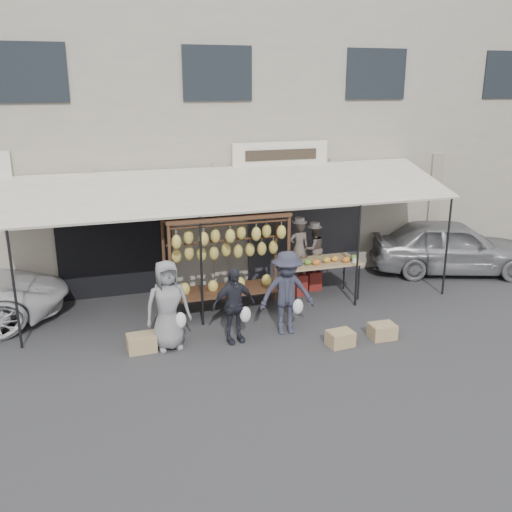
{
  "coord_description": "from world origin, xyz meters",
  "views": [
    {
      "loc": [
        -3.31,
        -9.53,
        4.8
      ],
      "look_at": [
        0.23,
        1.4,
        1.3
      ],
      "focal_mm": 40.0,
      "sensor_mm": 36.0,
      "label": 1
    }
  ],
  "objects_px": {
    "vendor_right": "(314,249)",
    "crate_near_a": "(340,338)",
    "banana_rack": "(227,245)",
    "customer_mid": "(233,305)",
    "crate_far": "(142,343)",
    "produce_table": "(323,262)",
    "crate_near_b": "(382,331)",
    "customer_right": "(287,293)",
    "sedan": "(452,246)",
    "vendor_left": "(299,248)",
    "customer_left": "(168,305)"
  },
  "relations": [
    {
      "from": "crate_near_b",
      "to": "crate_far",
      "type": "distance_m",
      "value": 4.64
    },
    {
      "from": "banana_rack",
      "to": "crate_far",
      "type": "bearing_deg",
      "value": -149.6
    },
    {
      "from": "vendor_left",
      "to": "sedan",
      "type": "relative_size",
      "value": 0.31
    },
    {
      "from": "banana_rack",
      "to": "crate_near_a",
      "type": "height_order",
      "value": "banana_rack"
    },
    {
      "from": "crate_near_b",
      "to": "customer_left",
      "type": "bearing_deg",
      "value": 167.81
    },
    {
      "from": "produce_table",
      "to": "crate_far",
      "type": "relative_size",
      "value": 3.24
    },
    {
      "from": "sedan",
      "to": "crate_near_b",
      "type": "bearing_deg",
      "value": 148.75
    },
    {
      "from": "banana_rack",
      "to": "produce_table",
      "type": "bearing_deg",
      "value": 6.68
    },
    {
      "from": "customer_left",
      "to": "crate_far",
      "type": "bearing_deg",
      "value": 170.46
    },
    {
      "from": "sedan",
      "to": "vendor_right",
      "type": "bearing_deg",
      "value": 110.93
    },
    {
      "from": "customer_left",
      "to": "sedan",
      "type": "height_order",
      "value": "customer_left"
    },
    {
      "from": "crate_near_b",
      "to": "sedan",
      "type": "xyz_separation_m",
      "value": [
        3.78,
        3.06,
        0.56
      ]
    },
    {
      "from": "customer_right",
      "to": "crate_near_b",
      "type": "distance_m",
      "value": 2.01
    },
    {
      "from": "crate_near_a",
      "to": "banana_rack",
      "type": "bearing_deg",
      "value": 127.93
    },
    {
      "from": "vendor_right",
      "to": "customer_right",
      "type": "distance_m",
      "value": 2.64
    },
    {
      "from": "customer_left",
      "to": "sedan",
      "type": "relative_size",
      "value": 0.41
    },
    {
      "from": "vendor_right",
      "to": "crate_near_a",
      "type": "bearing_deg",
      "value": 68.21
    },
    {
      "from": "vendor_left",
      "to": "sedan",
      "type": "height_order",
      "value": "vendor_left"
    },
    {
      "from": "customer_right",
      "to": "crate_near_a",
      "type": "distance_m",
      "value": 1.35
    },
    {
      "from": "banana_rack",
      "to": "sedan",
      "type": "distance_m",
      "value": 6.48
    },
    {
      "from": "customer_mid",
      "to": "customer_right",
      "type": "bearing_deg",
      "value": -4.74
    },
    {
      "from": "produce_table",
      "to": "crate_near_b",
      "type": "xyz_separation_m",
      "value": [
        0.24,
        -2.34,
        -0.73
      ]
    },
    {
      "from": "customer_mid",
      "to": "crate_near_a",
      "type": "relative_size",
      "value": 3.08
    },
    {
      "from": "customer_mid",
      "to": "sedan",
      "type": "relative_size",
      "value": 0.36
    },
    {
      "from": "customer_left",
      "to": "crate_near_b",
      "type": "height_order",
      "value": "customer_left"
    },
    {
      "from": "crate_near_a",
      "to": "crate_far",
      "type": "relative_size",
      "value": 0.92
    },
    {
      "from": "vendor_right",
      "to": "crate_near_a",
      "type": "height_order",
      "value": "vendor_right"
    },
    {
      "from": "vendor_left",
      "to": "customer_right",
      "type": "xyz_separation_m",
      "value": [
        -1.04,
        -1.95,
        -0.29
      ]
    },
    {
      "from": "customer_right",
      "to": "customer_mid",
      "type": "bearing_deg",
      "value": -171.96
    },
    {
      "from": "customer_mid",
      "to": "crate_far",
      "type": "xyz_separation_m",
      "value": [
        -1.75,
        0.14,
        -0.59
      ]
    },
    {
      "from": "banana_rack",
      "to": "vendor_left",
      "type": "height_order",
      "value": "banana_rack"
    },
    {
      "from": "customer_right",
      "to": "banana_rack",
      "type": "bearing_deg",
      "value": 130.08
    },
    {
      "from": "banana_rack",
      "to": "vendor_left",
      "type": "relative_size",
      "value": 2.03
    },
    {
      "from": "vendor_right",
      "to": "sedan",
      "type": "bearing_deg",
      "value": 173.3
    },
    {
      "from": "vendor_right",
      "to": "banana_rack",
      "type": "bearing_deg",
      "value": 13.02
    },
    {
      "from": "customer_right",
      "to": "sedan",
      "type": "height_order",
      "value": "customer_right"
    },
    {
      "from": "customer_right",
      "to": "crate_near_b",
      "type": "bearing_deg",
      "value": -21.23
    },
    {
      "from": "produce_table",
      "to": "sedan",
      "type": "relative_size",
      "value": 0.41
    },
    {
      "from": "crate_far",
      "to": "crate_near_a",
      "type": "bearing_deg",
      "value": -14.66
    },
    {
      "from": "produce_table",
      "to": "crate_near_b",
      "type": "height_order",
      "value": "produce_table"
    },
    {
      "from": "crate_near_b",
      "to": "customer_mid",
      "type": "bearing_deg",
      "value": 164.73
    },
    {
      "from": "banana_rack",
      "to": "vendor_right",
      "type": "xyz_separation_m",
      "value": [
        2.39,
        0.91,
        -0.54
      ]
    },
    {
      "from": "crate_far",
      "to": "sedan",
      "type": "relative_size",
      "value": 0.13
    },
    {
      "from": "vendor_left",
      "to": "crate_near_b",
      "type": "relative_size",
      "value": 2.61
    },
    {
      "from": "banana_rack",
      "to": "customer_right",
      "type": "xyz_separation_m",
      "value": [
        0.88,
        -1.24,
        -0.72
      ]
    },
    {
      "from": "produce_table",
      "to": "crate_near_a",
      "type": "bearing_deg",
      "value": -106.18
    },
    {
      "from": "customer_left",
      "to": "vendor_left",
      "type": "bearing_deg",
      "value": 23.7
    },
    {
      "from": "vendor_left",
      "to": "customer_right",
      "type": "height_order",
      "value": "vendor_left"
    },
    {
      "from": "crate_far",
      "to": "crate_near_b",
      "type": "bearing_deg",
      "value": -11.28
    },
    {
      "from": "vendor_left",
      "to": "crate_near_b",
      "type": "bearing_deg",
      "value": 103.48
    }
  ]
}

